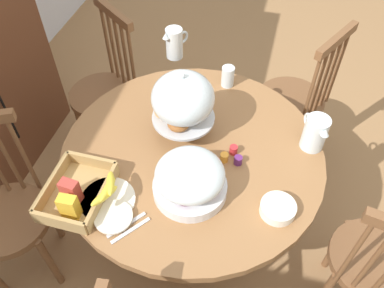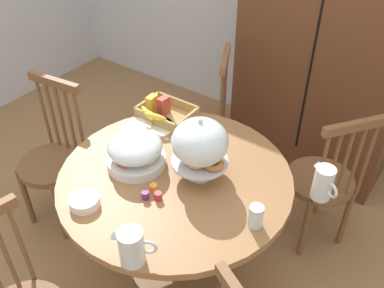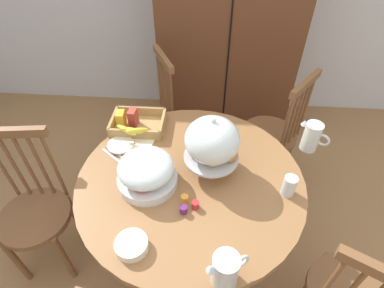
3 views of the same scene
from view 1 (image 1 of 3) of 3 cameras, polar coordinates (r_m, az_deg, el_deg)
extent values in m
plane|color=#997047|center=(2.37, 1.69, -12.94)|extent=(10.00, 10.00, 0.00)
cylinder|color=olive|center=(1.78, 0.00, -1.48)|extent=(1.17, 1.17, 0.04)
cylinder|color=brown|center=(2.05, 0.00, -7.48)|extent=(0.14, 0.14, 0.63)
cylinder|color=brown|center=(2.35, 0.00, -12.28)|extent=(0.56, 0.56, 0.06)
cylinder|color=brown|center=(2.50, 13.97, 6.13)|extent=(0.40, 0.40, 0.04)
cylinder|color=brown|center=(2.78, 12.31, 5.51)|extent=(0.04, 0.04, 0.45)
cylinder|color=brown|center=(2.61, 8.86, 2.47)|extent=(0.04, 0.04, 0.45)
cylinder|color=brown|center=(2.71, 17.14, 2.64)|extent=(0.04, 0.04, 0.45)
cylinder|color=brown|center=(2.52, 13.93, -0.70)|extent=(0.04, 0.04, 0.45)
cylinder|color=brown|center=(2.40, 20.05, 10.07)|extent=(0.02, 0.02, 0.48)
cylinder|color=brown|center=(2.35, 19.23, 9.34)|extent=(0.02, 0.02, 0.48)
cylinder|color=brown|center=(2.30, 18.39, 8.58)|extent=(0.02, 0.02, 0.48)
cylinder|color=brown|center=(2.25, 17.50, 7.77)|extent=(0.02, 0.02, 0.48)
cylinder|color=brown|center=(2.19, 16.58, 6.93)|extent=(0.02, 0.02, 0.48)
cube|color=brown|center=(2.15, 20.08, 13.82)|extent=(0.34, 0.20, 0.05)
cylinder|color=brown|center=(2.51, -12.73, 6.80)|extent=(0.40, 0.40, 0.04)
cylinder|color=brown|center=(2.73, -15.91, 3.51)|extent=(0.04, 0.04, 0.45)
cylinder|color=brown|center=(2.54, -13.02, 0.04)|extent=(0.04, 0.04, 0.45)
cylinder|color=brown|center=(2.80, -10.92, 6.11)|extent=(0.04, 0.04, 0.45)
cylinder|color=brown|center=(2.62, -7.77, 2.91)|extent=(0.04, 0.04, 0.45)
cylinder|color=brown|center=(2.52, -12.08, 14.07)|extent=(0.02, 0.02, 0.48)
cylinder|color=brown|center=(2.47, -11.24, 13.39)|extent=(0.02, 0.02, 0.48)
cylinder|color=brown|center=(2.42, -10.37, 12.68)|extent=(0.02, 0.02, 0.48)
cylinder|color=brown|center=(2.37, -9.47, 11.93)|extent=(0.02, 0.02, 0.48)
cylinder|color=brown|center=(2.32, -8.54, 11.15)|extent=(0.02, 0.02, 0.48)
cube|color=brown|center=(2.28, -11.31, 17.95)|extent=(0.24, 0.31, 0.05)
cylinder|color=brown|center=(2.09, -24.92, -9.80)|extent=(0.40, 0.40, 0.04)
cylinder|color=brown|center=(2.17, -19.67, -15.70)|extent=(0.04, 0.04, 0.45)
cylinder|color=brown|center=(2.30, -19.46, -9.47)|extent=(0.04, 0.04, 0.45)
cylinder|color=brown|center=(1.98, -24.79, -2.00)|extent=(0.02, 0.02, 0.48)
cylinder|color=brown|center=(1.96, -22.85, -1.71)|extent=(0.02, 0.02, 0.48)
cylinder|color=brown|center=(1.97, 24.77, -14.96)|extent=(0.40, 0.40, 0.04)
cylinder|color=brown|center=(2.21, 19.90, -13.51)|extent=(0.04, 0.04, 0.45)
cylinder|color=brown|center=(1.68, 24.33, -15.14)|extent=(0.02, 0.02, 0.48)
cylinder|color=brown|center=(1.66, 21.99, -14.45)|extent=(0.02, 0.02, 0.48)
cylinder|color=silver|center=(1.83, -1.20, 1.91)|extent=(0.12, 0.12, 0.02)
cylinder|color=silver|center=(1.81, -1.22, 2.71)|extent=(0.03, 0.03, 0.09)
cylinder|color=silver|center=(1.77, -1.25, 3.85)|extent=(0.28, 0.28, 0.01)
torus|color=#B27033|center=(1.81, -0.36, 6.18)|extent=(0.10, 0.10, 0.03)
torus|color=#D19347|center=(1.77, -3.88, 4.76)|extent=(0.10, 0.10, 0.03)
torus|color=#935628|center=(1.71, -1.96, 2.96)|extent=(0.10, 0.10, 0.03)
torus|color=tan|center=(1.75, 0.01, 4.33)|extent=(0.10, 0.10, 0.03)
ellipsoid|color=silver|center=(1.69, -1.31, 6.63)|extent=(0.27, 0.27, 0.22)
sphere|color=silver|center=(1.61, -1.38, 9.78)|extent=(0.02, 0.02, 0.02)
cylinder|color=silver|center=(1.61, -0.30, -6.29)|extent=(0.30, 0.30, 0.05)
ellipsoid|color=beige|center=(1.62, 0.03, -3.61)|extent=(0.09, 0.09, 0.03)
ellipsoid|color=#8CBF59|center=(1.60, -2.60, -4.88)|extent=(0.09, 0.09, 0.03)
ellipsoid|color=#6B2D4C|center=(1.55, -0.88, -7.51)|extent=(0.09, 0.09, 0.03)
ellipsoid|color=#CC3D33|center=(1.57, 1.99, -6.27)|extent=(0.09, 0.09, 0.03)
ellipsoid|color=silver|center=(1.54, -0.31, -4.38)|extent=(0.28, 0.28, 0.13)
cylinder|color=silver|center=(1.80, 17.20, 1.51)|extent=(0.10, 0.10, 0.16)
cylinder|color=orange|center=(1.82, 17.03, 0.99)|extent=(0.09, 0.09, 0.11)
cone|color=silver|center=(1.72, 18.57, 1.58)|extent=(0.05, 0.05, 0.03)
torus|color=silver|center=(1.84, 16.36, 3.20)|extent=(0.07, 0.05, 0.07)
cylinder|color=silver|center=(2.23, -2.55, 14.25)|extent=(0.09, 0.09, 0.17)
cylinder|color=white|center=(2.24, -2.53, 13.71)|extent=(0.08, 0.08, 0.12)
cone|color=silver|center=(2.16, -3.79, 15.22)|extent=(0.05, 0.05, 0.03)
torus|color=silver|center=(2.25, -1.32, 15.05)|extent=(0.07, 0.05, 0.07)
cube|color=tan|center=(1.68, -15.93, -6.99)|extent=(0.30, 0.22, 0.01)
cube|color=tan|center=(1.62, -12.67, -7.36)|extent=(0.30, 0.02, 0.07)
cube|color=tan|center=(1.71, -19.41, -5.52)|extent=(0.30, 0.02, 0.07)
cube|color=tan|center=(1.59, -18.47, -10.65)|extent=(0.02, 0.22, 0.07)
cube|color=tan|center=(1.73, -14.02, -2.53)|extent=(0.02, 0.22, 0.07)
cube|color=gold|center=(1.58, -17.20, -8.58)|extent=(0.05, 0.07, 0.11)
cube|color=#B23D33|center=(1.62, -16.99, -6.48)|extent=(0.05, 0.07, 0.11)
ellipsoid|color=yellow|center=(1.54, -12.46, -7.27)|extent=(0.14, 0.08, 0.05)
ellipsoid|color=yellow|center=(1.56, -12.03, -6.39)|extent=(0.13, 0.03, 0.05)
ellipsoid|color=yellow|center=(1.57, -11.61, -5.53)|extent=(0.14, 0.08, 0.05)
cylinder|color=white|center=(1.64, -11.95, -7.86)|extent=(0.22, 0.22, 0.01)
cylinder|color=white|center=(1.58, -11.21, -10.20)|extent=(0.15, 0.15, 0.01)
cylinder|color=white|center=(1.60, 12.20, -9.04)|extent=(0.14, 0.14, 0.04)
cylinder|color=silver|center=(2.05, 5.15, 9.62)|extent=(0.06, 0.06, 0.11)
cylinder|color=#B7282D|center=(1.75, 5.96, -0.84)|extent=(0.04, 0.04, 0.04)
cylinder|color=orange|center=(1.72, 4.64, -1.93)|extent=(0.04, 0.04, 0.04)
cylinder|color=#5B2366|center=(1.72, 6.62, -2.33)|extent=(0.04, 0.04, 0.04)
cube|color=silver|center=(1.57, -9.38, -11.38)|extent=(0.14, 0.11, 0.01)
cube|color=silver|center=(1.55, -8.79, -12.17)|extent=(0.14, 0.11, 0.01)
cube|color=silver|center=(1.72, -14.23, -4.75)|extent=(0.14, 0.11, 0.01)
camera|label=2|loc=(2.30, 53.27, 37.10)|focal=40.37mm
camera|label=3|loc=(1.40, 53.94, 26.47)|focal=28.64mm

